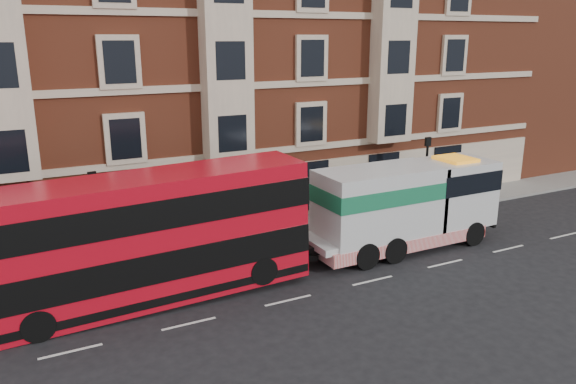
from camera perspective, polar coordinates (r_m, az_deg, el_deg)
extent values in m
plane|color=black|center=(22.24, 0.02, -10.96)|extent=(120.00, 120.00, 0.00)
cube|color=slate|center=(28.54, -6.93, -4.76)|extent=(90.00, 3.00, 0.15)
cube|color=brown|center=(34.08, -11.20, 13.71)|extent=(45.00, 12.00, 18.00)
cube|color=brown|center=(51.93, 25.79, 13.04)|extent=(18.00, 10.00, 18.00)
cylinder|color=black|center=(25.31, -18.86, -3.22)|extent=(0.14, 0.14, 4.00)
cube|color=black|center=(24.74, -19.28, 1.40)|extent=(0.35, 0.15, 0.50)
cylinder|color=black|center=(32.83, 13.79, 1.39)|extent=(0.14, 0.14, 4.00)
cube|color=black|center=(32.39, 14.03, 4.99)|extent=(0.35, 0.15, 0.50)
cube|color=red|center=(21.89, -13.96, -4.56)|extent=(12.27, 2.74, 4.82)
cube|color=black|center=(22.14, -13.84, -6.29)|extent=(12.31, 2.80, 1.15)
cube|color=black|center=(21.50, -14.18, -1.40)|extent=(12.31, 2.80, 1.10)
cylinder|color=black|center=(21.08, -24.04, -12.27)|extent=(1.14, 0.35, 1.14)
cylinder|color=black|center=(23.33, -24.48, -9.60)|extent=(1.14, 0.35, 1.14)
cylinder|color=black|center=(22.65, -2.55, -7.96)|extent=(1.14, 0.35, 1.14)
cylinder|color=black|center=(24.75, -4.97, -5.91)|extent=(1.14, 0.35, 1.14)
cube|color=silver|center=(27.49, 11.35, -3.63)|extent=(9.86, 2.52, 0.33)
cube|color=silver|center=(29.10, 16.41, 0.04)|extent=(3.51, 2.74, 3.18)
cube|color=silver|center=(26.26, 9.27, -1.04)|extent=(5.92, 2.74, 3.18)
cube|color=#186E47|center=(26.11, 9.32, 0.11)|extent=(5.97, 2.78, 0.77)
cube|color=red|center=(27.48, 10.95, -4.46)|extent=(8.76, 2.80, 0.60)
cylinder|color=black|center=(29.03, 18.27, -4.00)|extent=(1.21, 0.38, 1.21)
cylinder|color=black|center=(30.70, 15.01, -2.68)|extent=(1.21, 0.38, 1.21)
cylinder|color=black|center=(25.95, 10.71, -5.79)|extent=(1.21, 0.44, 1.21)
cylinder|color=black|center=(27.81, 7.59, -4.19)|extent=(1.21, 0.44, 1.21)
cylinder|color=black|center=(25.09, 7.92, -6.43)|extent=(1.21, 0.44, 1.21)
cylinder|color=black|center=(27.00, 4.90, -4.71)|extent=(1.21, 0.44, 1.21)
imported|color=black|center=(25.63, -23.56, -6.22)|extent=(0.68, 0.50, 1.69)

